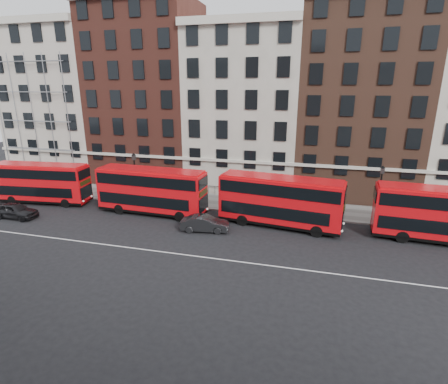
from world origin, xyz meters
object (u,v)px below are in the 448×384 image
(car_front, at_px, (205,224))
(bus_b, at_px, (151,190))
(bus_c, at_px, (280,200))
(bus_d, at_px, (445,214))
(bus_a, at_px, (41,182))
(car_rear, at_px, (15,210))

(car_front, bearing_deg, bus_b, 57.48)
(bus_c, relative_size, bus_d, 1.03)
(bus_b, height_order, bus_d, bus_b)
(bus_b, height_order, car_front, bus_b)
(bus_a, distance_m, car_front, 19.67)
(bus_c, distance_m, bus_d, 13.22)
(car_rear, height_order, car_front, car_rear)
(car_rear, xyz_separation_m, car_front, (18.67, 1.67, -0.05))
(bus_b, distance_m, car_front, 7.22)
(bus_a, height_order, bus_d, bus_d)
(car_rear, bearing_deg, bus_b, -70.22)
(bus_b, relative_size, bus_d, 1.01)
(bus_b, distance_m, car_rear, 13.17)
(bus_a, bearing_deg, bus_c, -5.81)
(bus_c, bearing_deg, bus_b, -172.40)
(bus_a, height_order, bus_b, bus_b)
(bus_c, relative_size, car_rear, 2.54)
(bus_a, distance_m, bus_c, 25.54)
(bus_b, xyz_separation_m, car_front, (6.40, -2.83, -1.75))
(bus_b, bearing_deg, bus_d, 2.41)
(car_front, bearing_deg, bus_c, -73.94)
(bus_c, height_order, car_rear, bus_c)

